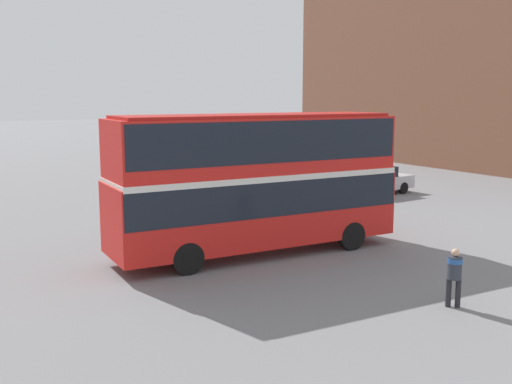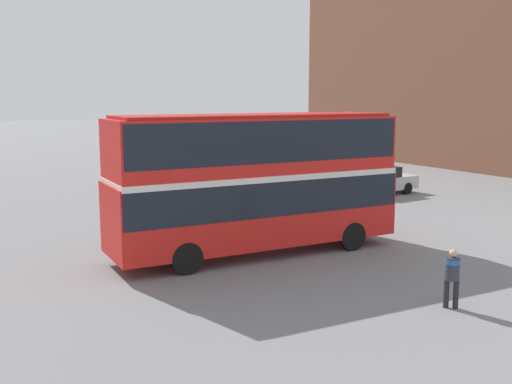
{
  "view_description": "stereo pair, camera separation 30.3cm",
  "coord_description": "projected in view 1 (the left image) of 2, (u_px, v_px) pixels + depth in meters",
  "views": [
    {
      "loc": [
        -9.28,
        -17.98,
        5.4
      ],
      "look_at": [
        0.92,
        -0.68,
        2.15
      ],
      "focal_mm": 42.0,
      "sensor_mm": 36.0,
      "label": 1
    },
    {
      "loc": [
        -9.01,
        -18.13,
        5.4
      ],
      "look_at": [
        0.92,
        -0.68,
        2.15
      ],
      "focal_mm": 42.0,
      "sensor_mm": 36.0,
      "label": 2
    }
  ],
  "objects": [
    {
      "name": "double_decker_bus",
      "position": [
        256.0,
        175.0,
        20.25
      ],
      "size": [
        10.1,
        2.93,
        4.78
      ],
      "rotation": [
        0.0,
        0.0,
        -0.03
      ],
      "color": "red",
      "rests_on": "ground_plane"
    },
    {
      "name": "ground_plane",
      "position": [
        223.0,
        252.0,
        20.8
      ],
      "size": [
        240.0,
        240.0,
        0.0
      ],
      "primitive_type": "plane",
      "color": "slate"
    },
    {
      "name": "pedestrian_foreground",
      "position": [
        454.0,
        271.0,
        15.31
      ],
      "size": [
        0.54,
        0.54,
        1.55
      ],
      "rotation": [
        0.0,
        0.0,
        3.95
      ],
      "color": "#232328",
      "rests_on": "ground_plane"
    },
    {
      "name": "parked_car_kerb_near",
      "position": [
        373.0,
        180.0,
        32.97
      ],
      "size": [
        4.77,
        2.3,
        1.54
      ],
      "rotation": [
        0.0,
        0.0,
        0.1
      ],
      "color": "silver",
      "rests_on": "ground_plane"
    },
    {
      "name": "building_row_right",
      "position": [
        502.0,
        59.0,
        44.9
      ],
      "size": [
        10.27,
        38.25,
        16.21
      ],
      "color": "brown",
      "rests_on": "ground_plane"
    }
  ]
}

